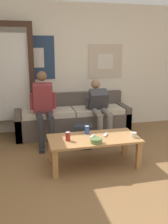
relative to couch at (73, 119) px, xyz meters
name	(u,v)px	position (x,y,z in m)	size (l,w,h in m)	color
ground_plane	(130,198)	(0.20, -2.41, -0.29)	(18.00, 18.00, 0.00)	brown
wall_back	(78,68)	(0.20, 0.37, 0.99)	(10.00, 0.07, 2.55)	silver
door_frame	(7,74)	(-1.21, 0.15, 0.91)	(1.00, 0.10, 2.15)	#382319
couch	(73,119)	(0.00, 0.00, 0.00)	(2.23, 0.73, 0.78)	#564C47
coffee_table	(94,142)	(0.02, -1.49, 0.07)	(1.30, 0.63, 0.43)	#B27F4C
person_seated_adult	(44,105)	(-0.59, -0.38, 0.41)	(0.47, 0.80, 1.28)	#2D2D33
person_seated_teen	(99,106)	(0.45, -0.35, 0.32)	(0.47, 0.91, 1.08)	gray
backpack	(83,137)	(0.03, -0.79, -0.10)	(0.36, 0.34, 0.40)	#282D38
ceramic_bowl	(96,140)	(-0.01, -1.70, 0.18)	(0.17, 0.17, 0.07)	#607F47
pillar_candle	(134,135)	(0.58, -1.61, 0.18)	(0.08, 0.08, 0.09)	silver
drink_can_blue	(87,130)	(-0.04, -1.31, 0.20)	(0.07, 0.07, 0.12)	#28479E
drink_can_red	(68,136)	(-0.36, -1.52, 0.20)	(0.07, 0.07, 0.12)	maroon
game_controller_near_left	(105,135)	(0.21, -1.45, 0.15)	(0.10, 0.14, 0.03)	white
game_controller_near_right	(92,136)	(0.00, -1.47, 0.15)	(0.11, 0.14, 0.03)	white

